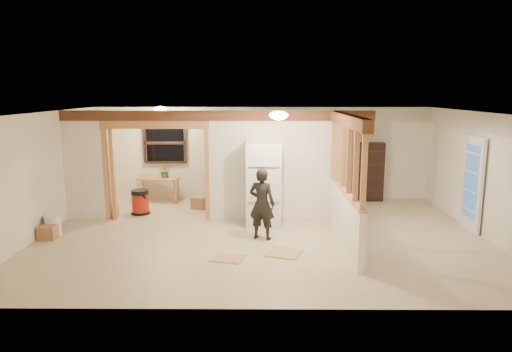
{
  "coord_description": "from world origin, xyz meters",
  "views": [
    {
      "loc": [
        -0.06,
        -9.01,
        2.92
      ],
      "look_at": [
        -0.13,
        0.4,
        1.16
      ],
      "focal_mm": 32.0,
      "sensor_mm": 36.0,
      "label": 1
    }
  ],
  "objects_px": {
    "shop_vac": "(140,202)",
    "bookshelf": "(369,172)",
    "refrigerator": "(264,184)",
    "woman": "(262,204)",
    "work_table": "(159,190)"
  },
  "relations": [
    {
      "from": "woman",
      "to": "work_table",
      "type": "distance_m",
      "value": 4.16
    },
    {
      "from": "woman",
      "to": "shop_vac",
      "type": "relative_size",
      "value": 2.42
    },
    {
      "from": "bookshelf",
      "to": "work_table",
      "type": "bearing_deg",
      "value": -178.13
    },
    {
      "from": "refrigerator",
      "to": "woman",
      "type": "distance_m",
      "value": 1.03
    },
    {
      "from": "woman",
      "to": "work_table",
      "type": "relative_size",
      "value": 1.39
    },
    {
      "from": "refrigerator",
      "to": "shop_vac",
      "type": "distance_m",
      "value": 3.14
    },
    {
      "from": "shop_vac",
      "to": "bookshelf",
      "type": "height_order",
      "value": "bookshelf"
    },
    {
      "from": "refrigerator",
      "to": "bookshelf",
      "type": "bearing_deg",
      "value": 38.71
    },
    {
      "from": "refrigerator",
      "to": "work_table",
      "type": "relative_size",
      "value": 1.77
    },
    {
      "from": "work_table",
      "to": "refrigerator",
      "type": "bearing_deg",
      "value": -25.07
    },
    {
      "from": "refrigerator",
      "to": "bookshelf",
      "type": "height_order",
      "value": "refrigerator"
    },
    {
      "from": "work_table",
      "to": "shop_vac",
      "type": "height_order",
      "value": "work_table"
    },
    {
      "from": "woman",
      "to": "bookshelf",
      "type": "height_order",
      "value": "bookshelf"
    },
    {
      "from": "bookshelf",
      "to": "woman",
      "type": "bearing_deg",
      "value": -131.23
    },
    {
      "from": "woman",
      "to": "work_table",
      "type": "bearing_deg",
      "value": -28.96
    }
  ]
}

